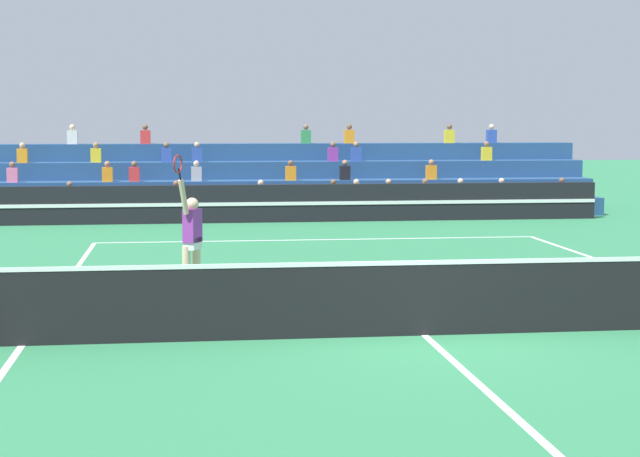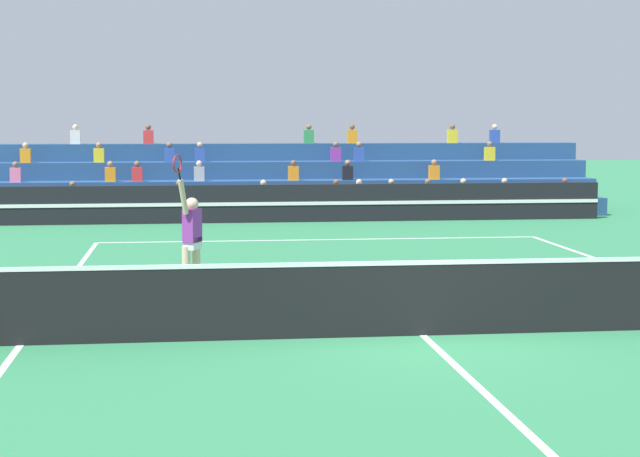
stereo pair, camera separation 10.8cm
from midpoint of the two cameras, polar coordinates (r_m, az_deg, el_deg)
The scene contains 7 objects.
ground_plane at distance 15.10m, azimuth 5.72°, elevation -5.70°, with size 120.00×120.00×0.00m, color #2D7A4C.
court_lines at distance 15.10m, azimuth 5.72°, elevation -5.69°, with size 11.10×23.90×0.01m.
tennis_net at distance 15.00m, azimuth 5.74°, elevation -3.67°, with size 12.00×0.10×1.10m.
sponsor_banner_wall at distance 31.28m, azimuth -0.93°, elevation 1.36°, with size 18.00×0.26×1.10m.
bleacher_stand at distance 34.40m, azimuth -1.49°, elevation 2.25°, with size 19.37×3.80×2.83m.
tennis_player at distance 18.00m, azimuth -6.70°, elevation -0.65°, with size 0.56×0.90×2.49m.
tennis_ball at distance 15.84m, azimuth 2.59°, elevation -5.01°, with size 0.07×0.07×0.07m, color #C6DB33.
Camera 2 is at (-3.21, -14.43, 3.03)m, focal length 60.00 mm.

